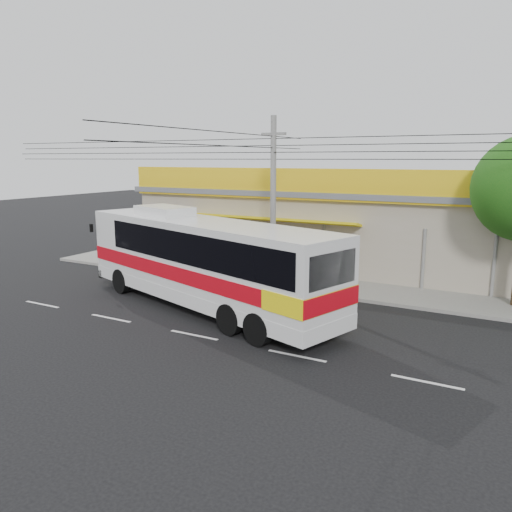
{
  "coord_description": "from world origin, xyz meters",
  "views": [
    {
      "loc": [
        10.0,
        -16.31,
        6.2
      ],
      "look_at": [
        0.08,
        2.0,
        2.11
      ],
      "focal_mm": 35.0,
      "sensor_mm": 36.0,
      "label": 1
    }
  ],
  "objects_px": {
    "motorbike_red": "(244,263)",
    "utility_pole": "(273,148)",
    "coach_bus": "(207,258)",
    "motorbike_dark": "(147,256)"
  },
  "relations": [
    {
      "from": "motorbike_red",
      "to": "motorbike_dark",
      "type": "xyz_separation_m",
      "value": [
        -5.49,
        -1.59,
        0.14
      ]
    },
    {
      "from": "motorbike_red",
      "to": "utility_pole",
      "type": "distance_m",
      "value": 7.32
    },
    {
      "from": "utility_pole",
      "to": "motorbike_red",
      "type": "bearing_deg",
      "value": 139.33
    },
    {
      "from": "motorbike_dark",
      "to": "utility_pole",
      "type": "relative_size",
      "value": 0.06
    },
    {
      "from": "motorbike_red",
      "to": "utility_pole",
      "type": "bearing_deg",
      "value": -132.12
    },
    {
      "from": "utility_pole",
      "to": "coach_bus",
      "type": "bearing_deg",
      "value": -104.78
    },
    {
      "from": "coach_bus",
      "to": "motorbike_dark",
      "type": "distance_m",
      "value": 9.18
    },
    {
      "from": "coach_bus",
      "to": "utility_pole",
      "type": "xyz_separation_m",
      "value": [
        1.04,
        3.95,
        4.46
      ]
    },
    {
      "from": "motorbike_red",
      "to": "motorbike_dark",
      "type": "distance_m",
      "value": 5.72
    },
    {
      "from": "motorbike_red",
      "to": "utility_pole",
      "type": "xyz_separation_m",
      "value": [
        3.09,
        -2.66,
        6.08
      ]
    }
  ]
}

